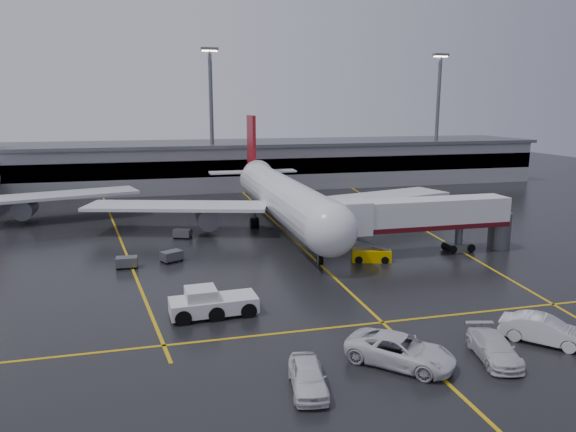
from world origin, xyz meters
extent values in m
plane|color=black|center=(0.00, 0.00, 0.00)|extent=(220.00, 220.00, 0.00)
cube|color=gold|center=(0.00, 0.00, 0.01)|extent=(0.25, 90.00, 0.02)
cube|color=gold|center=(0.00, -22.00, 0.01)|extent=(60.00, 0.25, 0.02)
cube|color=gold|center=(-20.00, 10.00, 0.01)|extent=(9.99, 69.35, 0.02)
cube|color=gold|center=(18.00, 10.00, 0.01)|extent=(7.57, 69.64, 0.02)
cube|color=gray|center=(0.00, 48.00, 4.00)|extent=(120.00, 18.00, 8.00)
cube|color=black|center=(0.00, 39.20, 4.50)|extent=(120.00, 0.40, 3.00)
cube|color=#595B60|center=(0.00, 48.00, 8.30)|extent=(122.00, 19.00, 0.60)
cylinder|color=#595B60|center=(-5.00, 42.00, 12.50)|extent=(0.70, 0.70, 25.00)
cube|color=#595B60|center=(-5.00, 42.00, 25.20)|extent=(3.00, 1.20, 0.50)
cube|color=#FFE5B2|center=(-5.00, 42.00, 24.90)|extent=(2.60, 0.90, 0.20)
cylinder|color=#595B60|center=(40.00, 42.00, 12.50)|extent=(0.70, 0.70, 25.00)
cube|color=#595B60|center=(40.00, 42.00, 25.20)|extent=(3.00, 1.20, 0.50)
cube|color=#FFE5B2|center=(40.00, 42.00, 24.90)|extent=(2.60, 0.90, 0.20)
cylinder|color=silver|center=(0.00, 8.00, 4.20)|extent=(5.20, 36.00, 5.20)
sphere|color=silver|center=(0.00, -10.00, 4.20)|extent=(5.20, 5.20, 5.20)
cone|color=silver|center=(0.00, 29.00, 4.80)|extent=(4.94, 8.00, 4.94)
cube|color=maroon|center=(0.00, 30.00, 9.70)|extent=(0.50, 5.50, 8.50)
cube|color=silver|center=(0.00, 29.00, 5.00)|extent=(14.00, 3.00, 0.25)
cube|color=silver|center=(-13.00, 10.00, 3.40)|extent=(22.80, 11.83, 0.40)
cube|color=silver|center=(13.00, 10.00, 3.40)|extent=(22.80, 11.83, 0.40)
cylinder|color=#595B60|center=(-9.50, 9.00, 2.00)|extent=(2.60, 4.50, 2.60)
cylinder|color=#595B60|center=(9.50, 9.00, 2.00)|extent=(2.60, 4.50, 2.60)
cylinder|color=#595B60|center=(0.00, -7.00, 1.00)|extent=(0.56, 0.56, 2.00)
cylinder|color=#595B60|center=(-3.20, 11.00, 1.00)|extent=(0.56, 0.56, 2.00)
cylinder|color=#595B60|center=(3.20, 11.00, 1.00)|extent=(0.56, 0.56, 2.00)
cylinder|color=black|center=(0.00, -7.00, 0.45)|extent=(0.40, 1.10, 1.10)
cylinder|color=black|center=(-3.20, 11.00, 0.55)|extent=(1.00, 1.40, 1.40)
cylinder|color=black|center=(3.20, 11.00, 0.55)|extent=(1.00, 1.40, 1.40)
cube|color=silver|center=(-29.00, 22.00, 3.40)|extent=(22.80, 11.83, 0.40)
cylinder|color=#595B60|center=(-32.50, 21.00, 2.00)|extent=(2.60, 4.50, 2.60)
cube|color=silver|center=(12.00, -6.00, 4.40)|extent=(18.00, 3.20, 3.00)
cube|color=#470A10|center=(12.00, -6.00, 3.10)|extent=(18.00, 3.30, 0.50)
cube|color=silver|center=(3.80, -6.00, 4.40)|extent=(3.00, 3.40, 3.30)
cylinder|color=#595B60|center=(16.00, -6.00, 1.50)|extent=(0.80, 0.80, 3.00)
cube|color=#595B60|center=(16.00, -6.00, 0.45)|extent=(2.60, 1.60, 0.90)
cylinder|color=#595B60|center=(21.00, -6.00, 2.00)|extent=(2.40, 2.40, 4.00)
cylinder|color=black|center=(14.90, -6.00, 0.45)|extent=(0.90, 1.80, 0.90)
cylinder|color=black|center=(17.10, -6.00, 0.45)|extent=(0.90, 1.80, 0.90)
cube|color=silver|center=(-11.72, -17.59, 0.83)|extent=(6.61, 2.96, 1.11)
cube|color=silver|center=(-12.64, -17.64, 1.76)|extent=(2.34, 2.34, 0.92)
cube|color=black|center=(-12.64, -17.64, 1.76)|extent=(2.11, 2.11, 0.83)
cylinder|color=black|center=(-14.12, -17.73, 0.51)|extent=(1.36, 2.84, 1.20)
cylinder|color=black|center=(-11.72, -17.59, 0.51)|extent=(1.36, 2.84, 1.20)
cylinder|color=black|center=(-9.32, -17.45, 0.51)|extent=(1.36, 2.84, 1.20)
cube|color=#CDA000|center=(5.38, -7.20, 0.60)|extent=(4.21, 2.71, 1.19)
cube|color=#595B60|center=(5.38, -7.20, 1.74)|extent=(3.88, 2.05, 1.36)
cylinder|color=black|center=(4.14, -6.81, 0.33)|extent=(1.27, 1.99, 0.76)
cylinder|color=black|center=(6.62, -7.58, 0.33)|extent=(1.27, 1.99, 0.76)
imported|color=silver|center=(-1.63, -28.19, 0.91)|extent=(6.81, 6.78, 1.83)
imported|color=silver|center=(4.31, -28.97, 0.76)|extent=(3.21, 5.56, 1.52)
imported|color=silver|center=(8.96, -27.76, 0.91)|extent=(5.19, 5.35, 1.82)
imported|color=silver|center=(-7.89, -29.64, 0.81)|extent=(2.61, 4.99, 1.62)
cube|color=#595B60|center=(-14.25, -2.48, 0.65)|extent=(2.38, 2.12, 0.90)
cylinder|color=black|center=(-14.70, -3.31, 0.18)|extent=(0.40, 0.20, 0.40)
cylinder|color=black|center=(-13.30, -2.52, 0.18)|extent=(0.40, 0.20, 0.40)
cylinder|color=black|center=(-15.19, -2.44, 0.18)|extent=(0.40, 0.20, 0.40)
cylinder|color=black|center=(-13.80, -1.65, 0.18)|extent=(0.40, 0.20, 0.40)
cube|color=#595B60|center=(-18.53, -3.58, 0.65)|extent=(2.04, 1.36, 0.90)
cylinder|color=black|center=(-19.35, -4.05, 0.18)|extent=(0.40, 0.20, 0.40)
cylinder|color=black|center=(-17.75, -4.10, 0.18)|extent=(0.40, 0.20, 0.40)
cylinder|color=black|center=(-19.32, -3.05, 0.18)|extent=(0.40, 0.20, 0.40)
cylinder|color=black|center=(-17.72, -3.10, 0.18)|extent=(0.40, 0.20, 0.40)
cube|color=#595B60|center=(-12.61, 7.19, 0.65)|extent=(2.34, 1.95, 0.90)
cylinder|color=black|center=(-13.54, 7.02, 0.18)|extent=(0.40, 0.20, 0.40)
cylinder|color=black|center=(-12.05, 6.43, 0.18)|extent=(0.40, 0.20, 0.40)
cylinder|color=black|center=(-13.17, 7.95, 0.18)|extent=(0.40, 0.20, 0.40)
cylinder|color=black|center=(-11.68, 7.36, 0.18)|extent=(0.40, 0.20, 0.40)
camera|label=1|loc=(-15.60, -55.52, 15.43)|focal=33.25mm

